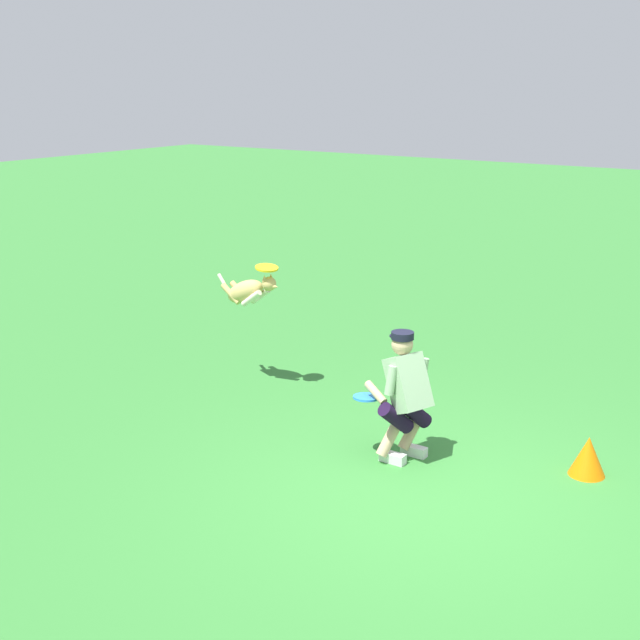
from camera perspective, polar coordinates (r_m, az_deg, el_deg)
The scene contains 6 objects.
ground_plane at distance 8.04m, azimuth 6.72°, elevation -11.40°, with size 60.00×60.00×0.00m, color #327831.
person at distance 8.47m, azimuth 5.61°, elevation -4.76°, with size 0.68×0.65×1.29m.
dog at distance 10.42m, azimuth -4.70°, elevation 1.89°, with size 0.99×0.31×0.49m.
frisbee_flying at distance 10.14m, azimuth -3.51°, elevation 3.43°, with size 0.27×0.27×0.02m, color yellow.
frisbee_held at distance 8.57m, azimuth 3.04°, elevation -5.07°, with size 0.26×0.26×0.02m, color #2C80E9.
training_cone at distance 8.68m, azimuth 17.14°, elevation -8.51°, with size 0.35×0.35×0.38m, color orange.
Camera 1 is at (-3.21, 6.40, 3.65)m, focal length 48.88 mm.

